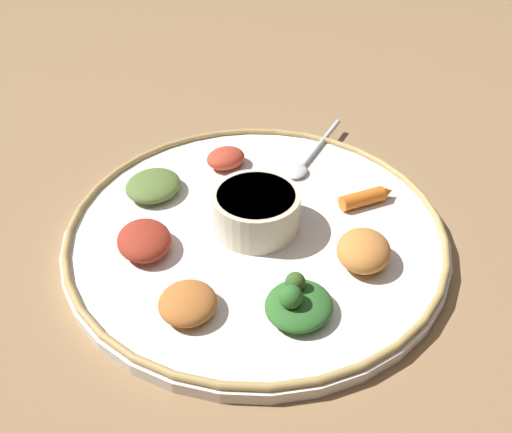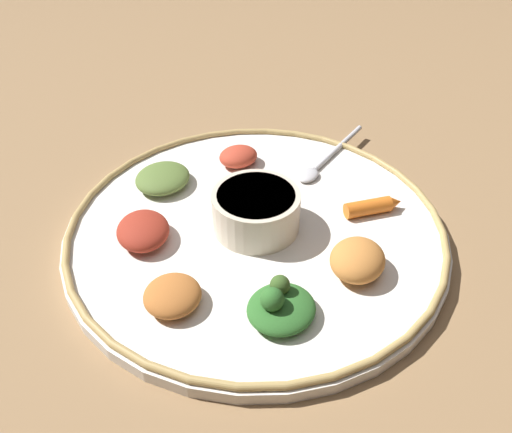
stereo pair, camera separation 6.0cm
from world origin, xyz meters
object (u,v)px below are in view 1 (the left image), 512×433
object	(u,v)px
greens_pile	(298,303)
spoon	(309,157)
center_bowl	(256,210)
carrot_near_spoon	(367,197)

from	to	relation	value
greens_pile	spoon	bearing A→B (deg)	-55.14
spoon	greens_pile	distance (m)	0.27
spoon	center_bowl	bearing A→B (deg)	104.53
greens_pile	carrot_near_spoon	bearing A→B (deg)	-77.02
center_bowl	spoon	world-z (taller)	center_bowl
carrot_near_spoon	center_bowl	bearing A→B (deg)	59.77
carrot_near_spoon	spoon	bearing A→B (deg)	-15.86
spoon	carrot_near_spoon	world-z (taller)	carrot_near_spoon
spoon	greens_pile	bearing A→B (deg)	124.86
greens_pile	carrot_near_spoon	xyz separation A→B (m)	(0.04, -0.19, -0.00)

